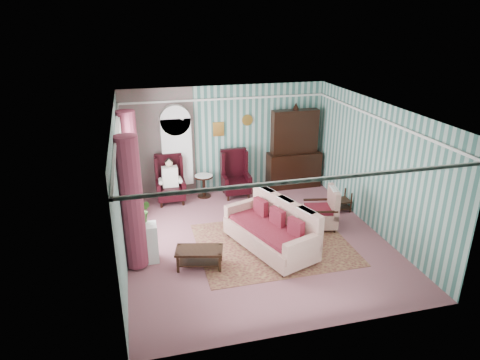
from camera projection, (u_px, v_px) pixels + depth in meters
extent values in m
plane|color=#804A55|center=(256.00, 239.00, 9.42)|extent=(6.00, 6.00, 0.00)
cube|color=#3B6B60|center=(226.00, 139.00, 11.59)|extent=(5.50, 0.02, 2.90)
cube|color=#3B6B60|center=(315.00, 251.00, 6.18)|extent=(5.50, 0.02, 2.90)
cube|color=#3B6B60|center=(120.00, 191.00, 8.26)|extent=(0.02, 6.00, 2.90)
cube|color=#3B6B60|center=(375.00, 167.00, 9.51)|extent=(0.02, 6.00, 2.90)
cube|color=silver|center=(258.00, 109.00, 8.35)|extent=(5.50, 6.00, 0.02)
cube|color=#954C5F|center=(159.00, 144.00, 11.17)|extent=(1.90, 0.01, 2.90)
cube|color=silver|center=(257.00, 126.00, 8.48)|extent=(5.50, 6.00, 0.05)
cube|color=white|center=(121.00, 175.00, 8.77)|extent=(0.04, 1.50, 1.90)
cylinder|color=maroon|center=(132.00, 204.00, 7.93)|extent=(0.44, 0.44, 2.60)
cylinder|color=maroon|center=(130.00, 167.00, 9.83)|extent=(0.44, 0.44, 2.60)
cube|color=gold|center=(218.00, 129.00, 11.41)|extent=(0.30, 0.03, 0.38)
cube|color=silver|center=(177.00, 156.00, 11.26)|extent=(0.80, 0.28, 2.24)
cube|color=black|center=(295.00, 147.00, 11.87)|extent=(1.50, 0.56, 2.36)
cube|color=black|center=(170.00, 180.00, 11.03)|extent=(0.76, 0.80, 1.25)
cube|color=black|center=(236.00, 174.00, 11.43)|extent=(0.76, 0.80, 1.25)
cylinder|color=black|center=(204.00, 186.00, 11.49)|extent=(0.50, 0.50, 0.60)
cube|color=black|center=(341.00, 200.00, 10.69)|extent=(0.45, 0.38, 0.54)
cube|color=white|center=(144.00, 243.00, 8.45)|extent=(0.55, 0.35, 0.80)
cube|color=#521B25|center=(273.00, 244.00, 9.21)|extent=(3.20, 2.60, 0.01)
cube|color=beige|center=(270.00, 226.00, 8.81)|extent=(1.72, 2.39, 1.10)
cube|color=beige|center=(320.00, 208.00, 9.78)|extent=(0.97, 0.94, 0.97)
cube|color=black|center=(200.00, 258.00, 8.33)|extent=(1.00, 0.68, 0.39)
imported|color=#195119|center=(137.00, 218.00, 8.17)|extent=(0.35, 0.31, 0.38)
imported|color=#235A1C|center=(144.00, 211.00, 8.36)|extent=(0.31, 0.28, 0.47)
imported|color=#285A1C|center=(139.00, 217.00, 8.22)|extent=(0.28, 0.28, 0.38)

